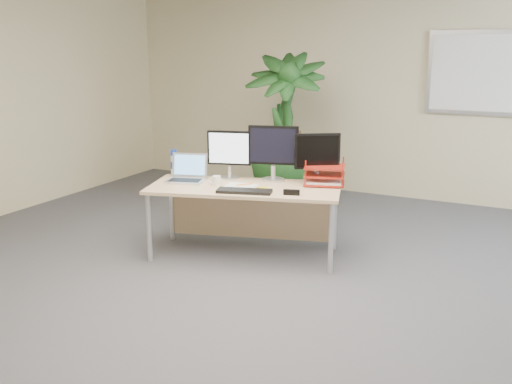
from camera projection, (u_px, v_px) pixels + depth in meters
The scene contains 17 objects.
floor at pixel (220, 326), 3.87m from camera, with size 8.00×8.00×0.00m, color #414145.
back_wall at pixel (381, 88), 7.01m from camera, with size 7.00×0.04×2.70m, color beige.
whiteboard at pixel (486, 73), 6.41m from camera, with size 1.30×0.04×0.95m.
desk at pixel (246, 198), 5.15m from camera, with size 1.81×1.14×0.64m.
floor_plant at pixel (284, 144), 6.56m from camera, with size 0.84×0.84×1.50m, color #183D16.
monitor_left at pixel (229, 152), 5.24m from camera, with size 0.40×0.18×0.45m.
monitor_right at pixel (273, 150), 5.16m from camera, with size 0.45×0.21×0.51m.
monitor_dark at pixel (317, 155), 5.06m from camera, with size 0.36×0.25×0.45m.
laptop at pixel (187, 174), 5.23m from camera, with size 0.40×0.37×0.24m.
keyboard at pixel (244, 191), 4.81m from camera, with size 0.46×0.15×0.03m, color black.
coffee_mug at pixel (216, 181), 5.05m from camera, with size 0.11×0.08×0.09m.
spiral_notebook at pixel (241, 186), 5.01m from camera, with size 0.27×0.20×0.01m, color white.
orange_pen at pixel (244, 184), 5.03m from camera, with size 0.01×0.01×0.15m, color orange.
yellow_highlighter at pixel (264, 188), 4.95m from camera, with size 0.02×0.02×0.12m, color yellow.
water_bottle at pixel (174, 164), 5.39m from camera, with size 0.07×0.07×0.26m.
letter_tray at pixel (324, 177), 5.06m from camera, with size 0.41×0.35×0.16m.
stapler at pixel (292, 192), 4.73m from camera, with size 0.14×0.04×0.05m, color black.
Camera 1 is at (1.79, -3.05, 1.84)m, focal length 40.00 mm.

